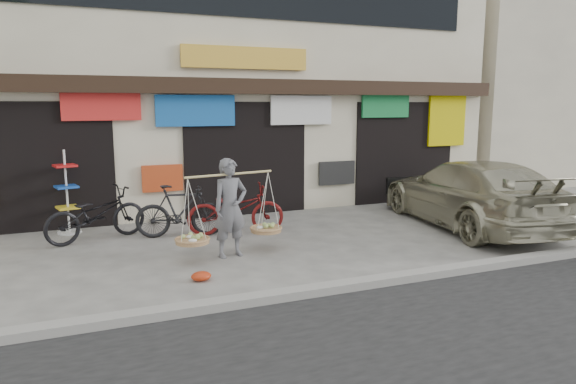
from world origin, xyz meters
name	(u,v)px	position (x,y,z in m)	size (l,w,h in m)	color
ground	(305,252)	(0.00, 0.00, 0.00)	(70.00, 70.00, 0.00)	gray
kerb	(361,284)	(0.00, -2.00, 0.06)	(70.00, 0.25, 0.12)	gray
shophouse_block	(214,76)	(0.00, 6.42, 3.45)	(14.00, 6.32, 7.00)	beige
neighbor_east	(547,90)	(13.50, 7.00, 3.20)	(12.00, 7.00, 6.40)	beige
street_vendor	(230,211)	(-1.32, 0.23, 0.80)	(1.97, 0.84, 1.73)	slate
bike_0	(96,214)	(-3.47, 2.26, 0.52)	(0.69, 1.99, 1.05)	black
bike_1	(181,211)	(-1.89, 1.91, 0.53)	(0.50, 1.77, 1.07)	black
bike_2	(236,209)	(-0.80, 1.70, 0.52)	(0.69, 1.97, 1.03)	maroon
suv	(470,193)	(4.13, 0.48, 0.73)	(2.71, 5.27, 1.46)	#ABA78A
display_rack	(67,200)	(-3.99, 3.09, 0.70)	(0.50, 0.50, 1.73)	silver
red_bag	(201,276)	(-2.09, -0.83, 0.07)	(0.31, 0.25, 0.14)	#B93011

